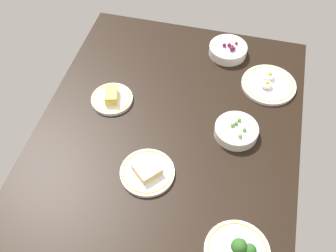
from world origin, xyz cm
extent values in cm
cube|color=black|center=(0.00, 0.00, 2.00)|extent=(126.06, 101.16, 4.00)
cylinder|color=white|center=(4.00, -25.90, 5.90)|extent=(16.63, 16.63, 3.79)
torus|color=white|center=(4.00, -25.90, 7.79)|extent=(16.77, 16.77, 0.80)
sphere|color=#599E38|center=(5.74, -25.25, 8.54)|extent=(1.51, 1.51, 1.51)
sphere|color=#599E38|center=(4.65, -24.36, 8.38)|extent=(1.17, 1.17, 1.17)
sphere|color=#599E38|center=(4.43, -23.98, 8.54)|extent=(1.50, 1.50, 1.50)
sphere|color=#599E38|center=(0.25, -27.58, 8.55)|extent=(1.51, 1.51, 1.51)
sphere|color=#599E38|center=(3.42, -28.71, 8.53)|extent=(1.49, 1.49, 1.49)
sphere|color=#599E38|center=(7.64, -26.19, 8.54)|extent=(1.50, 1.50, 1.50)
cylinder|color=white|center=(8.88, 25.92, 4.75)|extent=(17.03, 17.03, 1.50)
torus|color=gold|center=(8.88, 25.92, 5.50)|extent=(15.48, 15.48, 0.50)
cube|color=#F2D14C|center=(8.88, 25.92, 7.47)|extent=(9.49, 7.10, 3.94)
cylinder|color=white|center=(-21.14, 2.37, 4.69)|extent=(19.63, 19.63, 1.39)
torus|color=gold|center=(-21.14, 2.37, 5.39)|extent=(17.77, 17.77, 0.50)
cube|color=beige|center=(-21.14, 2.37, 5.99)|extent=(11.62, 11.64, 1.20)
cube|color=#E5B24C|center=(-21.14, 2.37, 6.99)|extent=(11.62, 11.64, 0.80)
cube|color=beige|center=(-21.14, 2.37, 7.99)|extent=(11.62, 11.64, 1.20)
cylinder|color=white|center=(-41.91, -32.78, 4.51)|extent=(20.98, 20.98, 1.01)
torus|color=gold|center=(-41.91, -32.78, 5.01)|extent=(18.96, 18.96, 0.50)
cylinder|color=#9EBC72|center=(-40.98, -33.21, 6.07)|extent=(1.29, 1.29, 2.12)
sphere|color=#2D6023|center=(-40.98, -33.21, 8.51)|extent=(3.68, 3.68, 3.68)
sphere|color=#2D6023|center=(-42.15, -36.11, 8.56)|extent=(4.22, 4.22, 4.22)
cylinder|color=#9EBC72|center=(-41.27, -32.56, 6.19)|extent=(1.27, 1.27, 2.37)
sphere|color=#2D6023|center=(-41.27, -32.56, 8.73)|extent=(3.62, 3.62, 3.62)
cylinder|color=#9EBC72|center=(-42.15, -32.67, 6.36)|extent=(1.75, 1.75, 2.70)
sphere|color=#2D6023|center=(-42.15, -32.67, 9.58)|extent=(5.00, 5.00, 5.00)
cylinder|color=white|center=(48.24, -15.93, 6.10)|extent=(16.96, 16.96, 4.20)
torus|color=white|center=(48.24, -15.93, 8.20)|extent=(17.08, 17.08, 0.80)
sphere|color=maroon|center=(50.62, -19.08, 8.90)|extent=(1.40, 1.40, 1.40)
sphere|color=maroon|center=(48.52, -16.08, 9.07)|extent=(1.74, 1.74, 1.74)
sphere|color=#59144C|center=(45.98, -17.68, 9.25)|extent=(2.11, 2.11, 2.11)
sphere|color=#59144C|center=(47.83, -14.01, 9.07)|extent=(1.75, 1.75, 1.75)
sphere|color=maroon|center=(46.79, -18.53, 8.97)|extent=(1.55, 1.55, 1.55)
sphere|color=#59144C|center=(47.22, -17.41, 9.20)|extent=(2.00, 2.00, 2.00)
cylinder|color=white|center=(32.58, -35.86, 4.71)|extent=(22.93, 22.93, 1.42)
torus|color=gold|center=(32.58, -35.86, 5.42)|extent=(20.67, 20.67, 0.50)
ellipsoid|color=white|center=(30.48, -34.93, 6.71)|extent=(4.67, 4.67, 2.57)
sphere|color=yellow|center=(30.48, -34.93, 7.86)|extent=(1.87, 1.87, 1.87)
ellipsoid|color=white|center=(35.75, -35.38, 6.73)|extent=(4.77, 4.77, 2.62)
sphere|color=yellow|center=(35.75, -35.38, 7.91)|extent=(1.91, 1.91, 1.91)
camera|label=1|loc=(-89.89, -22.29, 127.28)|focal=42.35mm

